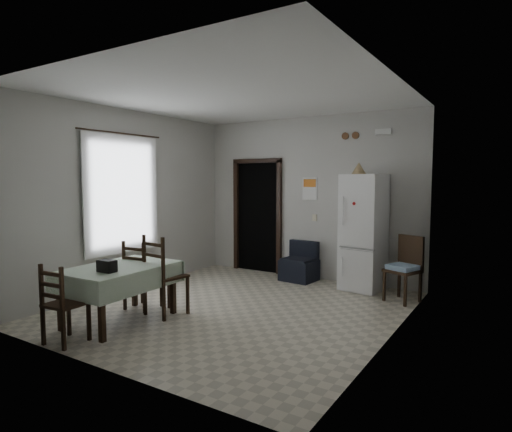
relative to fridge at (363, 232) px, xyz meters
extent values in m
plane|color=#C0B69D|center=(-1.15, -1.93, -0.93)|extent=(4.50, 4.50, 0.00)
cube|color=black|center=(-2.20, 0.53, 0.12)|extent=(0.90, 0.45, 2.10)
cube|color=black|center=(-2.69, 0.29, 0.12)|extent=(0.08, 0.10, 2.18)
cube|color=black|center=(-1.71, 0.29, 0.12)|extent=(0.08, 0.10, 2.18)
cube|color=black|center=(-2.20, 0.29, 1.21)|extent=(1.06, 0.10, 0.08)
cube|color=silver|center=(-3.30, -2.13, 0.62)|extent=(0.10, 1.20, 1.60)
cube|color=white|center=(-3.19, -2.13, 0.62)|extent=(0.02, 1.45, 1.85)
cylinder|color=black|center=(-3.18, -2.13, 1.57)|extent=(0.02, 1.60, 0.02)
cube|color=white|center=(-1.10, 0.31, 0.69)|extent=(0.28, 0.02, 0.40)
cube|color=orange|center=(-1.10, 0.30, 0.79)|extent=(0.24, 0.01, 0.14)
cube|color=beige|center=(-1.00, 0.31, 0.17)|extent=(0.08, 0.02, 0.12)
cylinder|color=brown|center=(-0.45, 0.30, 1.59)|extent=(0.12, 0.03, 0.12)
cylinder|color=brown|center=(-0.27, 0.30, 1.59)|extent=(0.12, 0.03, 0.12)
cube|color=white|center=(0.20, 0.28, 1.62)|extent=(0.25, 0.07, 0.09)
cone|color=tan|center=(-0.07, -0.08, 1.03)|extent=(0.25, 0.25, 0.19)
cube|color=black|center=(-1.92, -3.47, -0.16)|extent=(0.22, 0.14, 0.14)
camera|label=1|loc=(2.17, -6.71, 0.85)|focal=30.00mm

